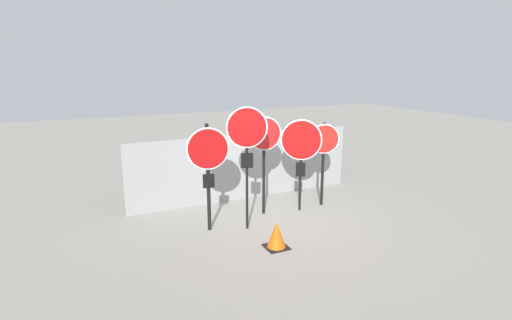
% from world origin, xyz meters
% --- Properties ---
extents(ground_plane, '(40.00, 40.00, 0.00)m').
position_xyz_m(ground_plane, '(0.00, 0.00, 0.00)').
color(ground_plane, gray).
extents(fence_back, '(6.08, 0.12, 1.70)m').
position_xyz_m(fence_back, '(0.00, 1.53, 0.85)').
color(fence_back, gray).
rests_on(fence_back, ground).
extents(stop_sign_0, '(0.86, 0.20, 2.27)m').
position_xyz_m(stop_sign_0, '(-1.55, -0.11, 1.57)').
color(stop_sign_0, black).
rests_on(stop_sign_0, ground).
extents(stop_sign_1, '(0.80, 0.30, 2.61)m').
position_xyz_m(stop_sign_1, '(-0.80, -0.38, 1.99)').
color(stop_sign_1, black).
rests_on(stop_sign_1, ground).
extents(stop_sign_2, '(0.76, 0.18, 2.29)m').
position_xyz_m(stop_sign_2, '(-0.09, 0.25, 1.69)').
color(stop_sign_2, black).
rests_on(stop_sign_2, ground).
extents(stop_sign_3, '(0.81, 0.53, 2.20)m').
position_xyz_m(stop_sign_3, '(0.77, 0.08, 1.60)').
color(stop_sign_3, black).
rests_on(stop_sign_3, ground).
extents(stop_sign_4, '(0.66, 0.33, 2.07)m').
position_xyz_m(stop_sign_4, '(1.46, 0.16, 1.48)').
color(stop_sign_4, black).
rests_on(stop_sign_4, ground).
extents(traffic_cone_0, '(0.43, 0.43, 0.52)m').
position_xyz_m(traffic_cone_0, '(-0.67, -1.42, 0.26)').
color(traffic_cone_0, black).
rests_on(traffic_cone_0, ground).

